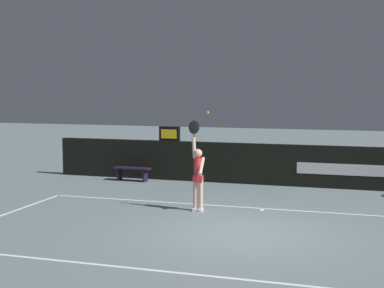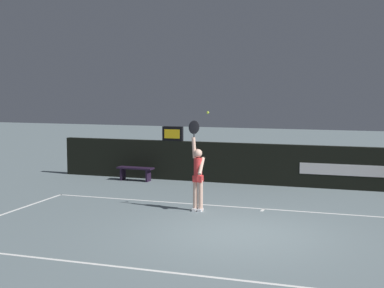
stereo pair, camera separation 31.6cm
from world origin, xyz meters
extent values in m
plane|color=slate|center=(0.00, 0.00, 0.00)|extent=(60.00, 60.00, 0.00)
cube|color=white|center=(0.00, 2.54, 0.00)|extent=(11.95, 0.08, 0.00)
cube|color=white|center=(0.00, -2.81, 0.00)|extent=(11.95, 0.08, 0.00)
cube|color=white|center=(-5.97, -0.14, 0.00)|extent=(0.08, 5.44, 0.00)
cube|color=white|center=(0.00, 2.39, 0.00)|extent=(0.08, 0.30, 0.00)
cube|color=black|center=(0.00, 6.06, 0.66)|extent=(15.59, 0.20, 1.32)
cube|color=silver|center=(1.98, 5.95, 0.61)|extent=(3.05, 0.01, 0.35)
cube|color=black|center=(-3.79, 6.06, 1.56)|extent=(0.70, 0.16, 0.49)
cube|color=yellow|center=(-3.79, 5.97, 1.56)|extent=(0.54, 0.01, 0.30)
cylinder|color=beige|center=(-1.47, 1.79, 0.39)|extent=(0.11, 0.11, 0.79)
cylinder|color=beige|center=(-1.61, 1.79, 0.39)|extent=(0.11, 0.11, 0.79)
cube|color=white|center=(-1.47, 1.77, 0.04)|extent=(0.10, 0.24, 0.07)
cube|color=white|center=(-1.61, 1.77, 0.04)|extent=(0.10, 0.24, 0.07)
cylinder|color=red|center=(-1.54, 1.79, 1.06)|extent=(0.21, 0.21, 0.56)
cube|color=red|center=(-1.54, 1.79, 0.83)|extent=(0.24, 0.20, 0.16)
sphere|color=beige|center=(-1.54, 1.79, 1.47)|extent=(0.21, 0.21, 0.21)
cylinder|color=beige|center=(-1.64, 1.79, 1.61)|extent=(0.13, 0.09, 0.53)
cylinder|color=beige|center=(-1.43, 1.73, 1.16)|extent=(0.10, 0.37, 0.42)
ellipsoid|color=black|center=(-1.64, 1.79, 2.12)|extent=(0.34, 0.04, 0.39)
cylinder|color=black|center=(-1.64, 1.79, 1.93)|extent=(0.03, 0.03, 0.18)
sphere|color=#C4E438|center=(-1.31, 1.87, 2.48)|extent=(0.06, 0.06, 0.06)
cube|color=black|center=(-4.90, 5.46, 0.43)|extent=(1.24, 0.39, 0.05)
cube|color=black|center=(-5.37, 5.47, 0.21)|extent=(0.07, 0.32, 0.43)
cube|color=black|center=(-4.44, 5.44, 0.21)|extent=(0.07, 0.32, 0.43)
camera|label=1|loc=(2.35, -11.41, 3.12)|focal=51.89mm
camera|label=2|loc=(2.65, -11.31, 3.12)|focal=51.89mm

